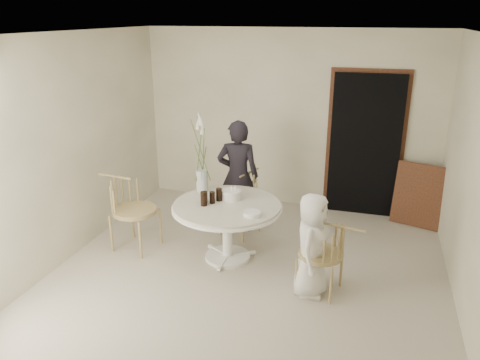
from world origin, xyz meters
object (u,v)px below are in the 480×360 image
(chair_far, at_px, (244,194))
(girl, at_px, (238,176))
(flower_vase, at_px, (202,163))
(birthday_cake, at_px, (231,195))
(chair_left, at_px, (125,201))
(table, at_px, (227,213))
(boy, at_px, (312,245))
(chair_right, at_px, (331,249))

(chair_far, xyz_separation_m, girl, (-0.10, 0.04, 0.24))
(girl, height_order, flower_vase, flower_vase)
(birthday_cake, bearing_deg, flower_vase, 159.59)
(birthday_cake, bearing_deg, chair_far, 91.62)
(chair_left, relative_size, birthday_cake, 4.07)
(chair_left, bearing_deg, chair_far, -49.04)
(chair_left, bearing_deg, table, -79.88)
(chair_far, height_order, boy, boy)
(table, distance_m, boy, 1.20)
(birthday_cake, xyz_separation_m, flower_vase, (-0.45, 0.17, 0.31))
(table, relative_size, chair_left, 1.38)
(chair_far, distance_m, flower_vase, 0.85)
(birthday_cake, bearing_deg, girl, 100.10)
(chair_far, bearing_deg, chair_right, -24.58)
(chair_right, height_order, birthday_cake, birthday_cake)
(flower_vase, bearing_deg, girl, 58.36)
(boy, distance_m, birthday_cake, 1.29)
(chair_right, distance_m, chair_left, 2.67)
(table, relative_size, flower_vase, 1.27)
(table, bearing_deg, chair_left, -177.79)
(girl, distance_m, birthday_cake, 0.70)
(girl, distance_m, flower_vase, 0.69)
(chair_left, distance_m, girl, 1.53)
(girl, xyz_separation_m, birthday_cake, (0.12, -0.69, 0.00))
(table, bearing_deg, girl, 97.97)
(girl, bearing_deg, birthday_cake, 91.43)
(chair_far, bearing_deg, girl, -179.71)
(chair_far, height_order, chair_left, chair_left)
(chair_far, xyz_separation_m, chair_left, (-1.33, -0.87, 0.08))
(table, height_order, chair_left, chair_left)
(girl, bearing_deg, table, 89.30)
(table, height_order, chair_far, chair_far)
(chair_left, height_order, girl, girl)
(girl, bearing_deg, flower_vase, 49.70)
(girl, bearing_deg, chair_right, 129.17)
(chair_left, bearing_deg, flower_vase, -59.38)
(flower_vase, bearing_deg, boy, -27.77)
(chair_far, relative_size, girl, 0.54)
(girl, xyz_separation_m, boy, (1.21, -1.33, -0.21))
(table, distance_m, birthday_cake, 0.24)
(chair_right, height_order, boy, boy)
(chair_far, bearing_deg, birthday_cake, -69.41)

